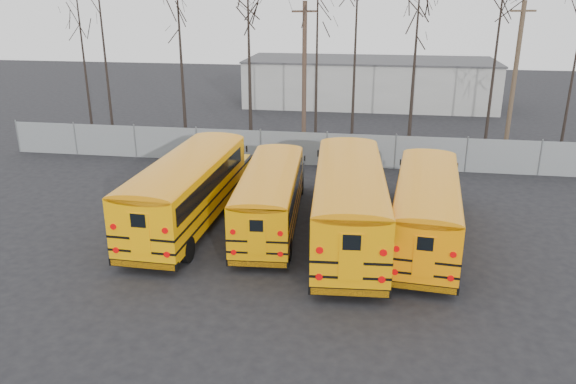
% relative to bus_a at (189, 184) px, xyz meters
% --- Properties ---
extents(ground, '(120.00, 120.00, 0.00)m').
position_rel_bus_a_xyz_m(ground, '(5.16, -2.14, -1.87)').
color(ground, black).
rests_on(ground, ground).
extents(fence, '(40.00, 0.04, 2.00)m').
position_rel_bus_a_xyz_m(fence, '(5.16, 9.86, -0.87)').
color(fence, gray).
rests_on(fence, ground).
extents(distant_building, '(22.00, 8.00, 4.00)m').
position_rel_bus_a_xyz_m(distant_building, '(7.16, 29.86, 0.13)').
color(distant_building, '#ABABA6').
rests_on(distant_building, ground).
extents(bus_a, '(2.97, 11.48, 3.19)m').
position_rel_bus_a_xyz_m(bus_a, '(0.00, 0.00, 0.00)').
color(bus_a, black).
rests_on(bus_a, ground).
extents(bus_b, '(2.99, 10.12, 2.80)m').
position_rel_bus_a_xyz_m(bus_b, '(3.60, 0.19, -0.23)').
color(bus_b, black).
rests_on(bus_b, ground).
extents(bus_c, '(3.50, 11.97, 3.31)m').
position_rel_bus_a_xyz_m(bus_c, '(7.01, -0.66, 0.07)').
color(bus_c, black).
rests_on(bus_c, ground).
extents(bus_d, '(3.33, 10.74, 2.96)m').
position_rel_bus_a_xyz_m(bus_d, '(10.13, -0.43, -0.13)').
color(bus_d, black).
rests_on(bus_d, ground).
extents(utility_pole_left, '(1.59, 0.71, 9.30)m').
position_rel_bus_a_xyz_m(utility_pole_left, '(3.24, 13.95, 2.91)').
color(utility_pole_left, '#473428').
rests_on(utility_pole_left, ground).
extents(utility_pole_right, '(1.62, 0.63, 9.35)m').
position_rel_bus_a_xyz_m(utility_pole_right, '(16.45, 15.28, 2.94)').
color(utility_pole_right, brown).
rests_on(utility_pole_right, ground).
extents(tree_0, '(0.26, 0.26, 11.71)m').
position_rel_bus_a_xyz_m(tree_0, '(-12.46, 15.07, 3.99)').
color(tree_0, black).
rests_on(tree_0, ground).
extents(tree_1, '(0.26, 0.26, 12.93)m').
position_rel_bus_a_xyz_m(tree_1, '(-9.83, 13.01, 4.60)').
color(tree_1, black).
rests_on(tree_1, ground).
extents(tree_2, '(0.26, 0.26, 11.23)m').
position_rel_bus_a_xyz_m(tree_2, '(-4.59, 12.92, 3.75)').
color(tree_2, black).
rests_on(tree_2, ground).
extents(tree_3, '(0.26, 0.26, 10.67)m').
position_rel_bus_a_xyz_m(tree_3, '(-0.21, 13.29, 3.47)').
color(tree_3, black).
rests_on(tree_3, ground).
extents(tree_4, '(0.26, 0.26, 12.08)m').
position_rel_bus_a_xyz_m(tree_4, '(4.13, 12.96, 4.17)').
color(tree_4, black).
rests_on(tree_4, ground).
extents(tree_5, '(0.26, 0.26, 12.80)m').
position_rel_bus_a_xyz_m(tree_5, '(6.45, 13.46, 4.53)').
color(tree_5, black).
rests_on(tree_5, ground).
extents(tree_6, '(0.26, 0.26, 9.98)m').
position_rel_bus_a_xyz_m(tree_6, '(10.00, 11.90, 3.12)').
color(tree_6, black).
rests_on(tree_6, ground).
extents(tree_7, '(0.26, 0.26, 12.08)m').
position_rel_bus_a_xyz_m(tree_7, '(14.62, 12.57, 4.17)').
color(tree_7, black).
rests_on(tree_7, ground).
extents(tree_8, '(0.26, 0.26, 10.34)m').
position_rel_bus_a_xyz_m(tree_8, '(19.87, 15.28, 3.30)').
color(tree_8, black).
rests_on(tree_8, ground).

